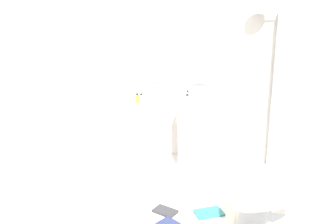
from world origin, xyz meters
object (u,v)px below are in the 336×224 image
(pedestal_sink_right, at_px, (196,131))
(magazine_teal, at_px, (209,213))
(lounge_chair, at_px, (270,199))
(soap_bottle_amber, at_px, (137,99))
(pedestal_sink_left, at_px, (145,128))
(soap_bottle_white, at_px, (141,99))
(soap_bottle_grey, at_px, (188,97))
(magazine_charcoal, at_px, (165,211))
(soap_bottle_clear, at_px, (187,100))
(shower_column, at_px, (277,89))
(coffee_mug, at_px, (190,212))

(pedestal_sink_right, distance_m, magazine_teal, 1.33)
(lounge_chair, xyz_separation_m, soap_bottle_amber, (-1.69, 1.19, 0.59))
(pedestal_sink_left, distance_m, soap_bottle_white, 0.47)
(pedestal_sink_right, height_order, soap_bottle_grey, soap_bottle_grey)
(magazine_teal, bearing_deg, soap_bottle_amber, 106.40)
(magazine_charcoal, xyz_separation_m, soap_bottle_clear, (0.01, 1.17, 0.93))
(magazine_teal, relative_size, soap_bottle_amber, 2.27)
(magazine_teal, relative_size, soap_bottle_clear, 2.14)
(soap_bottle_white, relative_size, soap_bottle_grey, 0.78)
(pedestal_sink_right, relative_size, lounge_chair, 0.89)
(lounge_chair, distance_m, soap_bottle_grey, 1.85)
(magazine_teal, relative_size, soap_bottle_white, 2.37)
(lounge_chair, xyz_separation_m, magazine_teal, (-0.59, 0.16, -0.33))
(shower_column, distance_m, lounge_chair, 1.77)
(pedestal_sink_left, bearing_deg, lounge_chair, -39.66)
(magazine_teal, bearing_deg, soap_bottle_white, 104.65)
(pedestal_sink_right, distance_m, soap_bottle_white, 0.85)
(coffee_mug, height_order, soap_bottle_grey, soap_bottle_grey)
(pedestal_sink_right, relative_size, shower_column, 0.48)
(shower_column, height_order, soap_bottle_clear, shower_column)
(soap_bottle_grey, bearing_deg, soap_bottle_white, -162.59)
(lounge_chair, bearing_deg, soap_bottle_white, 143.57)
(soap_bottle_grey, bearing_deg, shower_column, 10.77)
(soap_bottle_clear, bearing_deg, magazine_teal, -67.93)
(magazine_teal, height_order, soap_bottle_clear, soap_bottle_clear)
(pedestal_sink_right, height_order, soap_bottle_amber, soap_bottle_amber)
(lounge_chair, xyz_separation_m, coffee_mug, (-0.77, 0.08, -0.29))
(lounge_chair, bearing_deg, soap_bottle_amber, 144.71)
(pedestal_sink_left, bearing_deg, pedestal_sink_right, 0.00)
(pedestal_sink_left, bearing_deg, magazine_charcoal, -64.62)
(pedestal_sink_right, height_order, soap_bottle_clear, soap_bottle_clear)
(pedestal_sink_left, height_order, soap_bottle_clear, soap_bottle_clear)
(pedestal_sink_left, bearing_deg, soap_bottle_grey, 2.54)
(soap_bottle_clear, bearing_deg, magazine_charcoal, -90.27)
(pedestal_sink_right, distance_m, magazine_charcoal, 1.37)
(lounge_chair, bearing_deg, shower_column, 87.02)
(soap_bottle_clear, bearing_deg, soap_bottle_grey, 98.96)
(magazine_teal, bearing_deg, magazine_charcoal, 159.46)
(soap_bottle_clear, bearing_deg, soap_bottle_white, -175.36)
(pedestal_sink_right, distance_m, lounge_chair, 1.66)
(pedestal_sink_right, relative_size, soap_bottle_white, 8.00)
(pedestal_sink_right, height_order, magazine_charcoal, pedestal_sink_right)
(magazine_charcoal, bearing_deg, coffee_mug, 19.84)
(soap_bottle_amber, relative_size, soap_bottle_white, 1.04)
(magazine_teal, distance_m, soap_bottle_grey, 1.61)
(magazine_charcoal, distance_m, soap_bottle_white, 1.57)
(magazine_charcoal, relative_size, soap_bottle_clear, 1.77)
(shower_column, xyz_separation_m, soap_bottle_clear, (-1.12, -0.35, -0.13))
(pedestal_sink_left, xyz_separation_m, soap_bottle_amber, (-0.04, -0.17, 0.45))
(magazine_charcoal, distance_m, soap_bottle_clear, 1.49)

